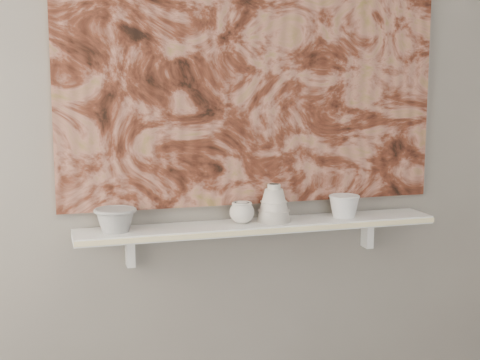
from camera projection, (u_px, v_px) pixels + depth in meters
name	position (u px, v px, depth m)	size (l,w,h in m)	color
wall_back	(253.00, 111.00, 2.58)	(3.60, 3.60, 0.00)	slate
shelf	(260.00, 226.00, 2.56)	(1.40, 0.18, 0.03)	white
shelf_stripe	(268.00, 231.00, 2.47)	(1.40, 0.01, 0.02)	#F7E6A5
bracket_left	(130.00, 250.00, 2.49)	(0.03, 0.06, 0.12)	white
bracket_right	(367.00, 233.00, 2.77)	(0.03, 0.06, 0.12)	white
painting	(254.00, 61.00, 2.54)	(1.50, 0.03, 1.10)	#5D291A
house_motif	(361.00, 139.00, 2.70)	(0.09, 0.00, 0.08)	black
bowl_grey	(115.00, 219.00, 2.39)	(0.15, 0.15, 0.09)	gray
cup_cream	(242.00, 212.00, 2.53)	(0.09, 0.09, 0.09)	beige
bell_vessel	(274.00, 203.00, 2.56)	(0.13, 0.13, 0.15)	beige
bowl_white	(344.00, 206.00, 2.65)	(0.12, 0.12, 0.09)	silver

